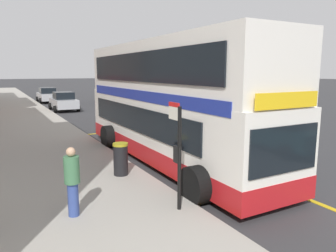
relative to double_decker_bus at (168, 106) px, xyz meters
The scene contains 10 objects.
ground_plane 24.30m from the double_decker_bus, 84.18° to the left, with size 260.00×260.00×0.00m, color #333335.
pavement_near 24.59m from the double_decker_bus, 100.68° to the left, with size 6.00×76.00×0.14m, color #A39E93.
double_decker_bus is the anchor object (origin of this frame).
bus_bay_markings 2.09m from the double_decker_bus, 93.88° to the right, with size 3.04×13.87×0.01m.
bus_stop_sign 4.68m from the double_decker_bus, 116.03° to the right, with size 0.09×0.51×2.50m.
parked_car_silver_ahead 26.71m from the double_decker_bus, 90.92° to the left, with size 2.09×4.20×1.62m.
parked_car_silver_far 18.20m from the double_decker_bus, 91.12° to the left, with size 2.09×4.20×1.62m.
parked_car_navy_distant 23.82m from the double_decker_bus, 76.59° to the left, with size 2.09×4.20×1.62m.
pedestrian_further_back 5.60m from the double_decker_bus, 141.51° to the right, with size 0.34×0.34×1.58m.
litter_bin 2.99m from the double_decker_bus, 153.03° to the right, with size 0.47×0.47×1.02m.
Camera 1 is at (-8.15, -2.44, 3.34)m, focal length 34.10 mm.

